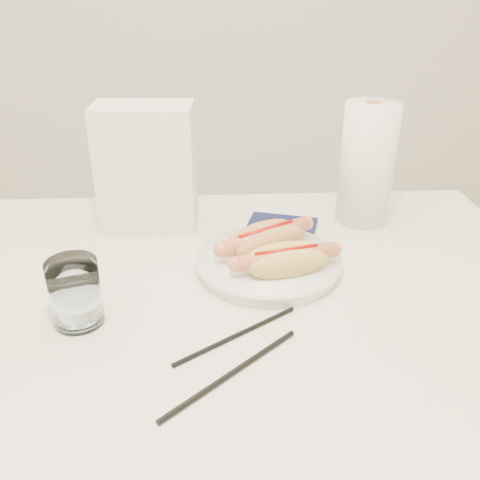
{
  "coord_description": "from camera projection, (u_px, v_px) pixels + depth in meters",
  "views": [
    {
      "loc": [
        0.02,
        -0.73,
        1.22
      ],
      "look_at": [
        0.07,
        0.04,
        0.82
      ],
      "focal_mm": 39.74,
      "sensor_mm": 36.0,
      "label": 1
    }
  ],
  "objects": [
    {
      "name": "chopstick_far",
      "position": [
        237.0,
        335.0,
        0.75
      ],
      "size": [
        0.18,
        0.13,
        0.01
      ],
      "primitive_type": "cylinder",
      "rotation": [
        0.0,
        1.57,
        0.6
      ],
      "color": "black",
      "rests_on": "table"
    },
    {
      "name": "hotdog_left",
      "position": [
        266.0,
        240.0,
        0.93
      ],
      "size": [
        0.17,
        0.14,
        0.05
      ],
      "rotation": [
        0.0,
        0.0,
        0.54
      ],
      "color": "tan",
      "rests_on": "plate"
    },
    {
      "name": "table",
      "position": [
        203.0,
        320.0,
        0.89
      ],
      "size": [
        1.2,
        0.8,
        0.75
      ],
      "color": "silver",
      "rests_on": "ground"
    },
    {
      "name": "napkin_box",
      "position": [
        147.0,
        168.0,
        1.02
      ],
      "size": [
        0.19,
        0.11,
        0.25
      ],
      "primitive_type": "cube",
      "rotation": [
        0.0,
        0.0,
        -0.06
      ],
      "color": "silver",
      "rests_on": "table"
    },
    {
      "name": "plate",
      "position": [
        268.0,
        265.0,
        0.92
      ],
      "size": [
        0.25,
        0.25,
        0.02
      ],
      "primitive_type": "cylinder",
      "rotation": [
        0.0,
        0.0,
        0.02
      ],
      "color": "white",
      "rests_on": "table"
    },
    {
      "name": "hotdog_right",
      "position": [
        286.0,
        260.0,
        0.87
      ],
      "size": [
        0.17,
        0.1,
        0.05
      ],
      "rotation": [
        0.0,
        0.0,
        0.24
      ],
      "color": "#D6B153",
      "rests_on": "plate"
    },
    {
      "name": "navy_napkin",
      "position": [
        280.0,
        230.0,
        1.05
      ],
      "size": [
        0.17,
        0.17,
        0.01
      ],
      "primitive_type": "cube",
      "rotation": [
        0.0,
        0.0,
        -0.29
      ],
      "color": "#12163A",
      "rests_on": "table"
    },
    {
      "name": "paper_towel_roll",
      "position": [
        367.0,
        164.0,
        1.05
      ],
      "size": [
        0.12,
        0.12,
        0.24
      ],
      "primitive_type": "cylinder",
      "rotation": [
        0.0,
        0.0,
        0.17
      ],
      "color": "white",
      "rests_on": "table"
    },
    {
      "name": "water_glass",
      "position": [
        75.0,
        293.0,
        0.77
      ],
      "size": [
        0.07,
        0.07,
        0.1
      ],
      "primitive_type": "cylinder",
      "color": "white",
      "rests_on": "table"
    },
    {
      "name": "chopstick_near",
      "position": [
        232.0,
        373.0,
        0.68
      ],
      "size": [
        0.18,
        0.16,
        0.01
      ],
      "primitive_type": "cylinder",
      "rotation": [
        0.0,
        1.57,
        0.72
      ],
      "color": "black",
      "rests_on": "table"
    }
  ]
}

